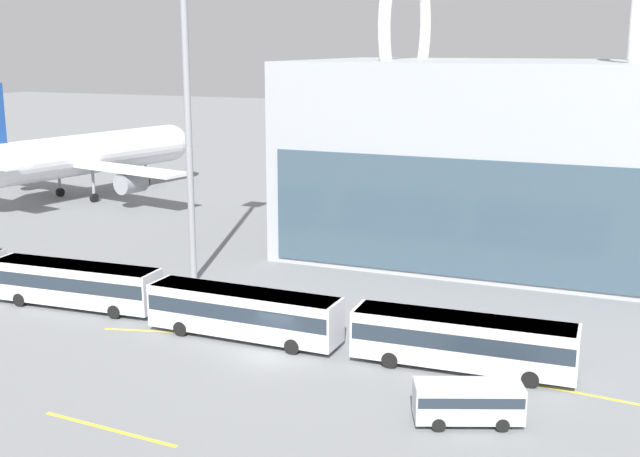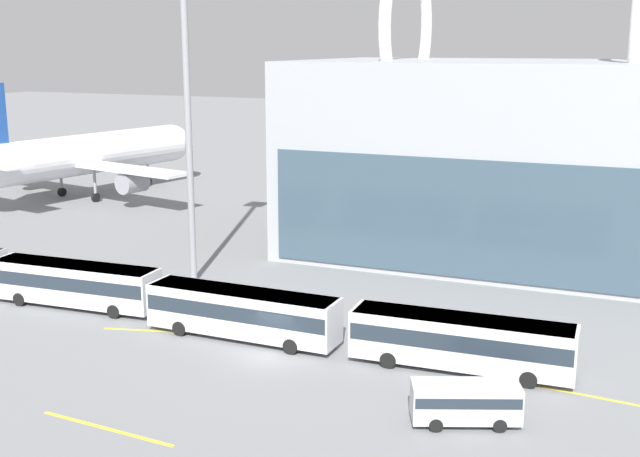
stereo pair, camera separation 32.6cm
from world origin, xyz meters
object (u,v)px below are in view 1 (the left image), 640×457
object	(u,v)px
shuttle_bus_3	(463,339)
airliner_at_gate_far	(552,167)
shuttle_bus_1	(75,282)
floodlight_mast	(185,39)
shuttle_bus_2	(243,311)
airliner_at_gate_near	(80,155)
service_van_foreground	(468,400)

from	to	relation	value
shuttle_bus_3	airliner_at_gate_far	bearing A→B (deg)	88.55
shuttle_bus_1	floodlight_mast	bearing A→B (deg)	60.59
shuttle_bus_2	shuttle_bus_3	distance (m)	14.39
airliner_at_gate_far	floodlight_mast	distance (m)	46.15
airliner_at_gate_near	service_van_foreground	size ratio (longest dim) A/B	6.16
shuttle_bus_1	shuttle_bus_3	xyz separation A→B (m)	(28.77, -0.66, 0.00)
airliner_at_gate_far	shuttle_bus_3	xyz separation A→B (m)	(0.69, -46.91, -3.64)
airliner_at_gate_near	airliner_at_gate_far	xyz separation A→B (m)	(55.55, 11.14, 0.12)
airliner_at_gate_far	shuttle_bus_1	bearing A→B (deg)	138.34
shuttle_bus_3	floodlight_mast	world-z (taller)	floodlight_mast
shuttle_bus_1	service_van_foreground	size ratio (longest dim) A/B	2.28
airliner_at_gate_near	shuttle_bus_2	distance (m)	55.39
service_van_foreground	shuttle_bus_1	bearing A→B (deg)	-35.62
shuttle_bus_1	floodlight_mast	size ratio (longest dim) A/B	0.43
shuttle_bus_1	floodlight_mast	world-z (taller)	floodlight_mast
airliner_at_gate_far	shuttle_bus_2	size ratio (longest dim) A/B	2.96
airliner_at_gate_near	shuttle_bus_1	distance (m)	44.71
shuttle_bus_3	service_van_foreground	size ratio (longest dim) A/B	2.28
service_van_foreground	airliner_at_gate_far	bearing A→B (deg)	-109.32
shuttle_bus_3	shuttle_bus_2	bearing A→B (deg)	179.07
airliner_at_gate_far	service_van_foreground	size ratio (longest dim) A/B	6.72
airliner_at_gate_near	shuttle_bus_1	size ratio (longest dim) A/B	2.70
shuttle_bus_3	floodlight_mast	bearing A→B (deg)	155.97
airliner_at_gate_far	service_van_foreground	xyz separation A→B (m)	(2.50, -53.66, -4.27)
shuttle_bus_2	airliner_at_gate_far	bearing A→B (deg)	74.56
airliner_at_gate_near	shuttle_bus_2	world-z (taller)	airliner_at_gate_near
airliner_at_gate_near	service_van_foreground	xyz separation A→B (m)	(58.05, -42.52, -4.16)
shuttle_bus_3	airliner_at_gate_near	bearing A→B (deg)	145.25
airliner_at_gate_near	airliner_at_gate_far	size ratio (longest dim) A/B	0.92
shuttle_bus_3	floodlight_mast	xyz separation A→B (m)	(-24.28, 9.68, 17.36)
airliner_at_gate_near	shuttle_bus_3	bearing A→B (deg)	-110.08
airliner_at_gate_far	shuttle_bus_3	size ratio (longest dim) A/B	2.95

